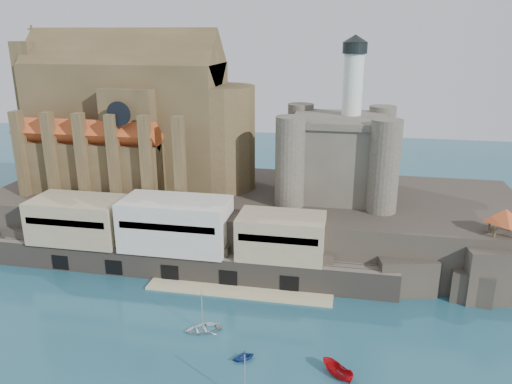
% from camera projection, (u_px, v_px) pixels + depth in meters
% --- Properties ---
extents(ground, '(300.00, 300.00, 0.00)m').
position_uv_depth(ground, '(191.00, 360.00, 63.18)').
color(ground, '#1A4758').
rests_on(ground, ground).
extents(promontory, '(100.00, 36.00, 10.00)m').
position_uv_depth(promontory, '(252.00, 216.00, 98.51)').
color(promontory, black).
rests_on(promontory, ground).
extents(quay, '(70.00, 12.00, 13.05)m').
position_uv_depth(quay, '(175.00, 239.00, 84.75)').
color(quay, '#5C544A').
rests_on(quay, ground).
extents(church, '(47.00, 25.93, 30.51)m').
position_uv_depth(church, '(137.00, 124.00, 99.93)').
color(church, '#4B3B23').
rests_on(church, promontory).
extents(castle_keep, '(21.20, 21.20, 29.30)m').
position_uv_depth(castle_keep, '(338.00, 152.00, 93.05)').
color(castle_keep, '#4C473C').
rests_on(castle_keep, promontory).
extents(rock_outcrop, '(14.50, 10.50, 8.70)m').
position_uv_depth(rock_outcrop, '(497.00, 270.00, 78.45)').
color(rock_outcrop, black).
rests_on(rock_outcrop, ground).
extents(pavilion, '(6.40, 6.40, 5.40)m').
position_uv_depth(pavilion, '(505.00, 217.00, 75.94)').
color(pavilion, '#4B3B23').
rests_on(pavilion, rock_outcrop).
extents(boat_5, '(2.50, 2.49, 4.65)m').
position_uv_depth(boat_5, '(337.00, 376.00, 60.31)').
color(boat_5, '#B10B11').
rests_on(boat_5, ground).
extents(boat_6, '(2.61, 3.72, 5.10)m').
position_uv_depth(boat_6, '(203.00, 330.00, 69.54)').
color(boat_6, silver).
rests_on(boat_6, ground).
extents(boat_7, '(2.77, 3.02, 2.99)m').
position_uv_depth(boat_7, '(243.00, 359.00, 63.30)').
color(boat_7, navy).
rests_on(boat_7, ground).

